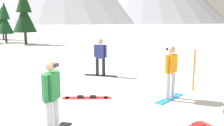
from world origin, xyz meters
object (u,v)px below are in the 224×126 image
(pine_tree_leaning, at_px, (24,14))
(snowboarder_midground, at_px, (171,71))
(snowboarder_background, at_px, (100,56))
(trail_marker_pole, at_px, (194,70))
(loose_snowboard_far_spare, at_px, (87,98))
(snowboarder_foreground, at_px, (52,98))
(pine_tree_twin, at_px, (2,22))
(pine_tree_tall, at_px, (5,20))

(pine_tree_leaning, bearing_deg, snowboarder_midground, -60.00)
(snowboarder_background, xyz_separation_m, trail_marker_pole, (3.53, -2.46, -0.15))
(snowboarder_background, distance_m, pine_tree_leaning, 17.67)
(snowboarder_background, height_order, trail_marker_pole, snowboarder_background)
(loose_snowboard_far_spare, bearing_deg, snowboarder_foreground, -100.57)
(snowboarder_foreground, xyz_separation_m, pine_tree_leaning, (-7.56, 21.43, 2.35))
(snowboarder_midground, bearing_deg, loose_snowboard_far_spare, 177.06)
(snowboarder_foreground, relative_size, snowboarder_background, 1.01)
(loose_snowboard_far_spare, xyz_separation_m, trail_marker_pole, (3.92, 0.88, 0.75))
(snowboarder_background, relative_size, pine_tree_twin, 0.40)
(snowboarder_midground, xyz_separation_m, pine_tree_tall, (-13.88, 21.09, 1.61))
(trail_marker_pole, xyz_separation_m, pine_tree_tall, (-15.02, 20.07, 1.79))
(snowboarder_foreground, xyz_separation_m, snowboarder_midground, (3.30, 2.63, 0.01))
(snowboarder_foreground, distance_m, snowboarder_midground, 4.22)
(pine_tree_twin, bearing_deg, snowboarder_background, -58.10)
(snowboarder_midground, relative_size, snowboarder_background, 1.02)
(trail_marker_pole, bearing_deg, pine_tree_twin, 125.19)
(pine_tree_tall, distance_m, pine_tree_leaning, 3.86)
(loose_snowboard_far_spare, relative_size, trail_marker_pole, 1.08)
(loose_snowboard_far_spare, bearing_deg, trail_marker_pole, 12.58)
(snowboarder_background, xyz_separation_m, pine_tree_twin, (-13.51, 21.70, 1.48))
(pine_tree_tall, height_order, pine_tree_twin, pine_tree_tall)
(pine_tree_leaning, bearing_deg, snowboarder_background, -61.08)
(trail_marker_pole, bearing_deg, loose_snowboard_far_spare, -167.42)
(pine_tree_twin, bearing_deg, pine_tree_leaning, -51.68)
(loose_snowboard_far_spare, distance_m, trail_marker_pole, 4.09)
(pine_tree_tall, bearing_deg, snowboarder_foreground, -65.96)
(trail_marker_pole, relative_size, pine_tree_tall, 0.33)
(loose_snowboard_far_spare, relative_size, pine_tree_leaning, 0.28)
(pine_tree_twin, bearing_deg, trail_marker_pole, -54.81)
(snowboarder_midground, distance_m, snowboarder_background, 4.22)
(snowboarder_foreground, bearing_deg, pine_tree_tall, 114.04)
(snowboarder_background, distance_m, pine_tree_tall, 21.09)
(trail_marker_pole, bearing_deg, snowboarder_foreground, -140.61)
(snowboarder_midground, height_order, snowboarder_background, snowboarder_midground)
(snowboarder_midground, bearing_deg, snowboarder_background, 124.45)
(snowboarder_background, height_order, pine_tree_leaning, pine_tree_leaning)
(snowboarder_midground, xyz_separation_m, trail_marker_pole, (1.14, 1.02, -0.18))
(pine_tree_leaning, distance_m, pine_tree_twin, 8.18)
(snowboarder_foreground, distance_m, pine_tree_tall, 26.03)
(snowboarder_midground, distance_m, trail_marker_pole, 1.54)
(snowboarder_background, height_order, pine_tree_tall, pine_tree_tall)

